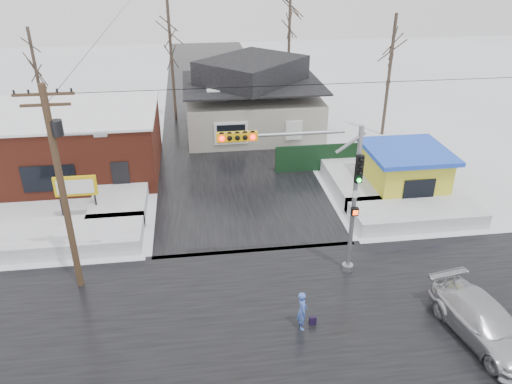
{
  "coord_description": "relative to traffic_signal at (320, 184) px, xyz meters",
  "views": [
    {
      "loc": [
        -2.72,
        -15.13,
        13.66
      ],
      "look_at": [
        0.09,
        5.58,
        3.0
      ],
      "focal_mm": 35.0,
      "sensor_mm": 36.0,
      "label": 1
    }
  ],
  "objects": [
    {
      "name": "brick_building",
      "position": [
        -13.43,
        13.03,
        -2.46
      ],
      "size": [
        12.2,
        8.2,
        4.12
      ],
      "color": "maroon",
      "rests_on": "ground"
    },
    {
      "name": "utility_pole",
      "position": [
        -10.36,
        0.53,
        0.57
      ],
      "size": [
        3.15,
        0.44,
        9.0
      ],
      "color": "#382619",
      "rests_on": "ground"
    },
    {
      "name": "marquee_sign",
      "position": [
        -11.43,
        6.53,
        -2.62
      ],
      "size": [
        2.2,
        0.21,
        2.55
      ],
      "color": "black",
      "rests_on": "ground"
    },
    {
      "name": "tree_far_west",
      "position": [
        -16.43,
        21.03,
        1.82
      ],
      "size": [
        3.0,
        3.0,
        8.0
      ],
      "color": "#332821",
      "rests_on": "ground"
    },
    {
      "name": "tree_far_left",
      "position": [
        -6.43,
        23.03,
        3.41
      ],
      "size": [
        3.0,
        3.0,
        10.0
      ],
      "color": "#332821",
      "rests_on": "ground"
    },
    {
      "name": "car",
      "position": [
        5.35,
        -4.89,
        -3.81
      ],
      "size": [
        2.86,
        5.3,
        1.46
      ],
      "primitive_type": "imported",
      "rotation": [
        0.0,
        0.0,
        0.17
      ],
      "color": "silver",
      "rests_on": "ground"
    },
    {
      "name": "pedestrian",
      "position": [
        -1.36,
        -3.42,
        -3.7
      ],
      "size": [
        0.44,
        0.63,
        1.67
      ],
      "primitive_type": "imported",
      "rotation": [
        0.0,
        0.0,
        1.51
      ],
      "color": "#4360BC",
      "rests_on": "ground"
    },
    {
      "name": "road_ew",
      "position": [
        -2.43,
        -2.97,
        -4.53
      ],
      "size": [
        120.0,
        10.0,
        0.02
      ],
      "primitive_type": "cube",
      "color": "black",
      "rests_on": "ground"
    },
    {
      "name": "snowbank_ne",
      "position": [
        6.57,
        4.03,
        -4.14
      ],
      "size": [
        7.0,
        3.0,
        0.8
      ],
      "primitive_type": "cube",
      "color": "white",
      "rests_on": "ground"
    },
    {
      "name": "kiosk",
      "position": [
        7.07,
        7.03,
        -3.08
      ],
      "size": [
        4.6,
        4.6,
        2.88
      ],
      "color": "yellow",
      "rests_on": "ground"
    },
    {
      "name": "ground",
      "position": [
        -2.43,
        -2.97,
        -4.54
      ],
      "size": [
        120.0,
        120.0,
        0.0
      ],
      "primitive_type": "plane",
      "color": "white",
      "rests_on": "ground"
    },
    {
      "name": "fence",
      "position": [
        4.07,
        11.03,
        -3.64
      ],
      "size": [
        8.0,
        0.12,
        1.8
      ],
      "primitive_type": "cube",
      "color": "black",
      "rests_on": "ground"
    },
    {
      "name": "snowbank_nside_w",
      "position": [
        -9.43,
        9.03,
        -4.14
      ],
      "size": [
        3.0,
        8.0,
        0.8
      ],
      "primitive_type": "cube",
      "color": "white",
      "rests_on": "ground"
    },
    {
      "name": "house",
      "position": [
        -0.43,
        19.03,
        -1.92
      ],
      "size": [
        10.4,
        8.4,
        5.76
      ],
      "color": "#A5A195",
      "rests_on": "ground"
    },
    {
      "name": "traffic_signal",
      "position": [
        0.0,
        0.0,
        0.0
      ],
      "size": [
        6.05,
        0.68,
        7.0
      ],
      "color": "gray",
      "rests_on": "ground"
    },
    {
      "name": "snowbank_nw",
      "position": [
        -11.43,
        4.03,
        -4.14
      ],
      "size": [
        7.0,
        3.0,
        0.8
      ],
      "primitive_type": "cube",
      "color": "white",
      "rests_on": "ground"
    },
    {
      "name": "tree_far_right",
      "position": [
        9.57,
        17.03,
        2.62
      ],
      "size": [
        3.0,
        3.0,
        9.0
      ],
      "color": "#332821",
      "rests_on": "ground"
    },
    {
      "name": "snowbank_nside_e",
      "position": [
        4.57,
        9.03,
        -4.14
      ],
      "size": [
        3.0,
        8.0,
        0.8
      ],
      "primitive_type": "cube",
      "color": "white",
      "rests_on": "ground"
    },
    {
      "name": "shopping_bag",
      "position": [
        -0.88,
        -3.33,
        -4.36
      ],
      "size": [
        0.28,
        0.13,
        0.35
      ],
      "primitive_type": "cube",
      "rotation": [
        0.0,
        0.0,
        0.02
      ],
      "color": "black",
      "rests_on": "ground"
    },
    {
      "name": "road_ns",
      "position": [
        -2.43,
        -2.97,
        -4.53
      ],
      "size": [
        10.0,
        120.0,
        0.02
      ],
      "primitive_type": "cube",
      "color": "black",
      "rests_on": "ground"
    }
  ]
}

